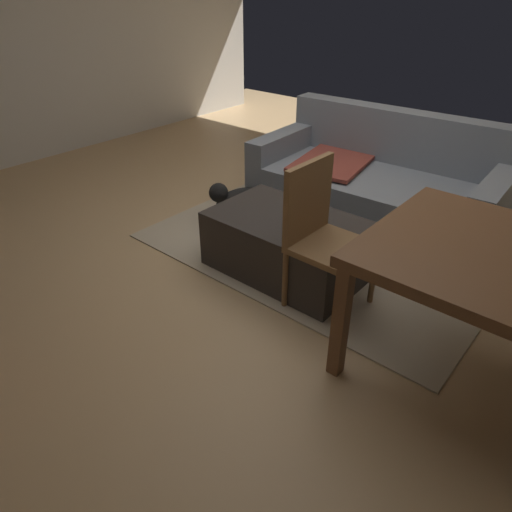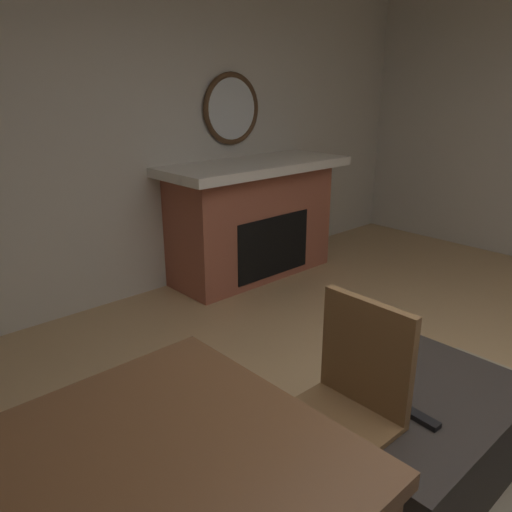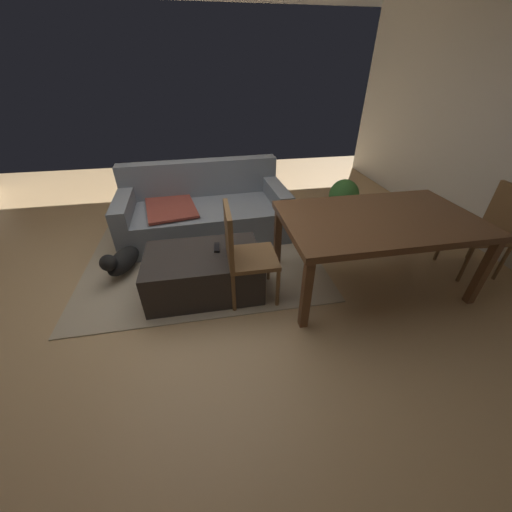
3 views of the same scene
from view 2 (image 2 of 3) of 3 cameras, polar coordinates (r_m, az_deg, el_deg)
The scene contains 7 objects.
floor at distance 2.71m, azimuth 24.96°, elevation -23.32°, with size 8.53×8.53×0.00m, color tan.
wall_back_fireplace_side at distance 4.25m, azimuth -15.10°, elevation 13.94°, with size 7.51×0.12×2.84m, color beige.
fireplace at distance 4.70m, azimuth -0.37°, elevation 4.29°, with size 1.82×0.76×1.10m.
round_wall_mirror at distance 4.76m, azimuth -2.81°, elevation 16.50°, with size 0.65×0.05×0.65m.
ottoman_coffee_table at distance 2.55m, azimuth 18.04°, elevation -19.25°, with size 1.08×0.68×0.43m, color #2D2826.
tv_remote at distance 2.28m, azimuth 18.44°, elevation -17.25°, with size 0.05×0.16×0.02m, color black.
dining_chair_west at distance 2.18m, azimuth 10.47°, elevation -15.66°, with size 0.44×0.44×0.93m.
Camera 2 is at (1.98, 0.60, 1.75)m, focal length 34.85 mm.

